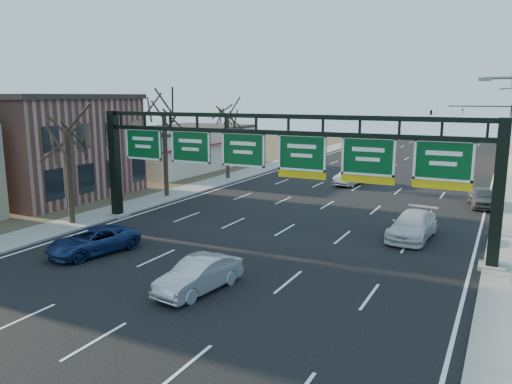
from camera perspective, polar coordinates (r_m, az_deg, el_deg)
The scene contains 16 objects.
ground at distance 22.68m, azimuth -7.03°, elevation -10.26°, with size 160.00×160.00×0.00m, color black.
sidewalk_left at distance 45.62m, azimuth -6.38°, elevation 0.64°, with size 3.00×120.00×0.12m, color gray.
dirt_strip_left at distance 53.24m, azimuth -17.43°, elevation 1.65°, with size 21.00×120.00×0.06m, color #473D2B.
lane_markings at distance 40.15m, azimuth 9.09°, elevation -0.92°, with size 21.60×120.00×0.01m, color white.
sign_gantry at distance 28.27m, azimuth 2.11°, elevation 3.75°, with size 24.60×1.20×7.20m.
brick_block at distance 44.09m, azimuth -22.62°, elevation 4.90°, with size 10.40×12.40×8.30m.
cream_strip at distance 57.52m, azimuth -8.75°, elevation 5.03°, with size 10.90×18.40×4.70m.
tree_gantry at distance 33.43m, azimuth -21.03°, elevation 8.42°, with size 3.60×3.60×8.48m.
tree_mid at distance 40.81m, azimuth -10.52°, elevation 10.33°, with size 3.60×3.60×9.24m.
tree_far at distance 49.14m, azimuth -3.31°, elevation 10.14°, with size 3.60×3.60×8.86m.
traffic_signal_mast at distance 72.77m, azimuth 22.25°, elevation 8.05°, with size 10.16×0.54×7.00m.
car_blue_suv at distance 27.67m, azimuth -18.13°, elevation -5.33°, with size 2.24×4.87×1.35m, color navy.
car_silver_sedan at distance 21.52m, azimuth -6.56°, elevation -9.41°, with size 1.51×4.33×1.43m, color #AFAFB4.
car_white_wagon at distance 30.43m, azimuth 17.48°, elevation -3.67°, with size 2.13×5.24×1.52m, color silver.
car_grey_far at distance 40.75m, azimuth 24.46°, elevation -0.56°, with size 1.74×4.32×1.47m, color #404245.
car_silver_distant at distance 47.29m, azimuth 10.86°, elevation 1.76°, with size 1.64×4.70×1.55m, color #B1B0B5.
Camera 1 is at (11.95, -17.45, 8.18)m, focal length 35.00 mm.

